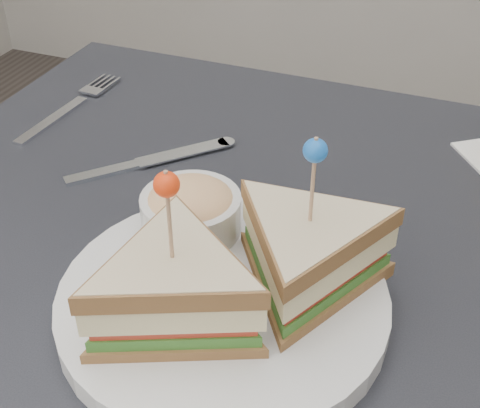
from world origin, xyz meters
name	(u,v)px	position (x,y,z in m)	size (l,w,h in m)	color
table	(228,305)	(0.00, 0.00, 0.67)	(0.80, 0.80, 0.75)	black
plate_meal	(233,271)	(0.04, -0.08, 0.80)	(0.33, 0.31, 0.17)	silver
cutlery_fork	(74,104)	(-0.30, 0.20, 0.75)	(0.04, 0.21, 0.01)	silver
cutlery_knife	(145,162)	(-0.15, 0.11, 0.75)	(0.15, 0.16, 0.01)	white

